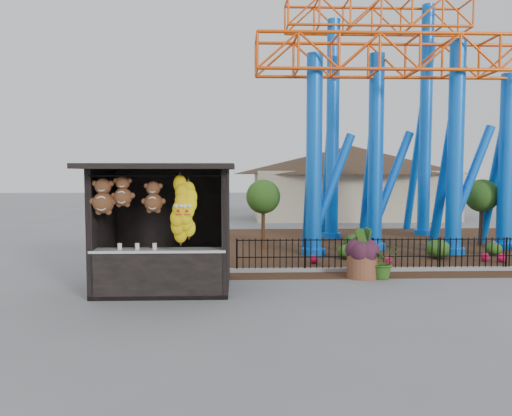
{
  "coord_description": "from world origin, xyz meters",
  "views": [
    {
      "loc": [
        -1.18,
        -11.37,
        2.93
      ],
      "look_at": [
        -0.7,
        1.5,
        2.0
      ],
      "focal_mm": 35.0,
      "sensor_mm": 36.0,
      "label": 1
    }
  ],
  "objects_px": {
    "prize_booth": "(163,229)",
    "roller_coaster": "(398,82)",
    "potted_plant": "(383,261)",
    "terracotta_planter": "(362,266)"
  },
  "relations": [
    {
      "from": "prize_booth",
      "to": "roller_coaster",
      "type": "height_order",
      "value": "roller_coaster"
    },
    {
      "from": "roller_coaster",
      "to": "terracotta_planter",
      "type": "distance_m",
      "value": 9.06
    },
    {
      "from": "prize_booth",
      "to": "roller_coaster",
      "type": "relative_size",
      "value": 0.32
    },
    {
      "from": "prize_booth",
      "to": "roller_coaster",
      "type": "distance_m",
      "value": 12.0
    },
    {
      "from": "terracotta_planter",
      "to": "prize_booth",
      "type": "bearing_deg",
      "value": -166.42
    },
    {
      "from": "prize_booth",
      "to": "terracotta_planter",
      "type": "xyz_separation_m",
      "value": [
        5.29,
        1.28,
        -1.21
      ]
    },
    {
      "from": "prize_booth",
      "to": "terracotta_planter",
      "type": "height_order",
      "value": "prize_booth"
    },
    {
      "from": "terracotta_planter",
      "to": "potted_plant",
      "type": "bearing_deg",
      "value": -12.05
    },
    {
      "from": "prize_booth",
      "to": "potted_plant",
      "type": "height_order",
      "value": "prize_booth"
    },
    {
      "from": "terracotta_planter",
      "to": "potted_plant",
      "type": "relative_size",
      "value": 0.88
    }
  ]
}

